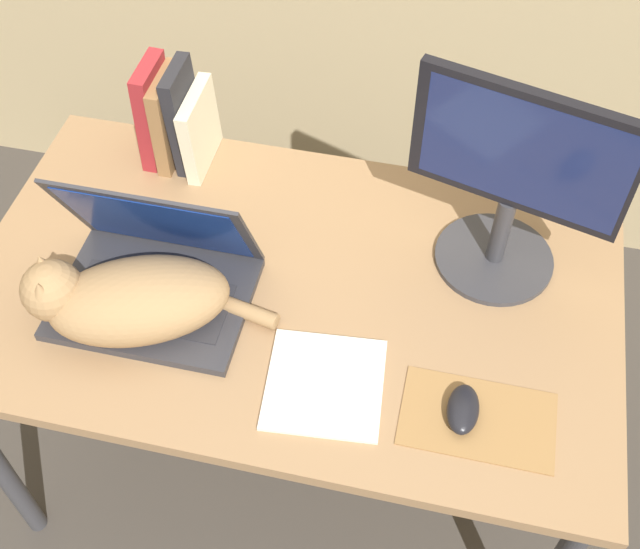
{
  "coord_description": "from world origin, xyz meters",
  "views": [
    {
      "loc": [
        0.27,
        -0.56,
        1.96
      ],
      "look_at": [
        0.07,
        0.35,
        0.81
      ],
      "focal_mm": 45.0,
      "sensor_mm": 36.0,
      "label": 1
    }
  ],
  "objects_px": {
    "laptop": "(155,275)",
    "cat": "(127,299)",
    "notepad": "(325,384)",
    "computer_mouse": "(463,409)",
    "book_row": "(175,119)",
    "external_monitor": "(514,181)"
  },
  "relations": [
    {
      "from": "external_monitor",
      "to": "book_row",
      "type": "xyz_separation_m",
      "value": [
        -0.72,
        0.15,
        -0.11
      ]
    },
    {
      "from": "book_row",
      "to": "notepad",
      "type": "distance_m",
      "value": 0.69
    },
    {
      "from": "laptop",
      "to": "cat",
      "type": "relative_size",
      "value": 0.81
    },
    {
      "from": "external_monitor",
      "to": "notepad",
      "type": "xyz_separation_m",
      "value": [
        -0.27,
        -0.36,
        -0.22
      ]
    },
    {
      "from": "laptop",
      "to": "notepad",
      "type": "height_order",
      "value": "laptop"
    },
    {
      "from": "external_monitor",
      "to": "notepad",
      "type": "bearing_deg",
      "value": -126.75
    },
    {
      "from": "book_row",
      "to": "notepad",
      "type": "xyz_separation_m",
      "value": [
        0.45,
        -0.52,
        -0.11
      ]
    },
    {
      "from": "cat",
      "to": "notepad",
      "type": "relative_size",
      "value": 2.0
    },
    {
      "from": "book_row",
      "to": "laptop",
      "type": "bearing_deg",
      "value": -77.75
    },
    {
      "from": "laptop",
      "to": "computer_mouse",
      "type": "xyz_separation_m",
      "value": [
        0.61,
        -0.14,
        -0.03
      ]
    },
    {
      "from": "external_monitor",
      "to": "book_row",
      "type": "bearing_deg",
      "value": 167.96
    },
    {
      "from": "cat",
      "to": "book_row",
      "type": "bearing_deg",
      "value": 97.61
    },
    {
      "from": "laptop",
      "to": "cat",
      "type": "height_order",
      "value": "laptop"
    },
    {
      "from": "laptop",
      "to": "external_monitor",
      "type": "distance_m",
      "value": 0.7
    },
    {
      "from": "external_monitor",
      "to": "book_row",
      "type": "distance_m",
      "value": 0.74
    },
    {
      "from": "laptop",
      "to": "computer_mouse",
      "type": "bearing_deg",
      "value": -13.14
    },
    {
      "from": "external_monitor",
      "to": "cat",
      "type": "bearing_deg",
      "value": -154.97
    },
    {
      "from": "notepad",
      "to": "laptop",
      "type": "bearing_deg",
      "value": 159.42
    },
    {
      "from": "computer_mouse",
      "to": "notepad",
      "type": "relative_size",
      "value": 0.43
    },
    {
      "from": "computer_mouse",
      "to": "notepad",
      "type": "xyz_separation_m",
      "value": [
        -0.25,
        0.01,
        -0.02
      ]
    },
    {
      "from": "laptop",
      "to": "computer_mouse",
      "type": "height_order",
      "value": "laptop"
    },
    {
      "from": "laptop",
      "to": "book_row",
      "type": "distance_m",
      "value": 0.39
    }
  ]
}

